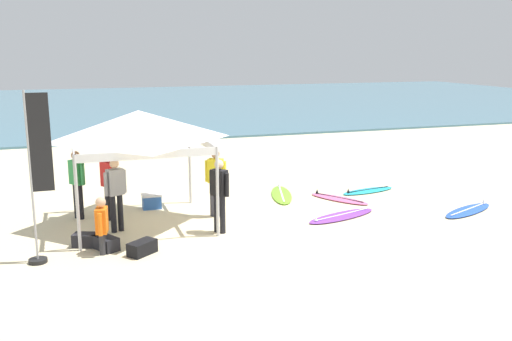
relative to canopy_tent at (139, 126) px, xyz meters
name	(u,v)px	position (x,y,z in m)	size (l,w,h in m)	color
ground_plane	(275,226)	(2.97, -1.20, -2.39)	(80.00, 80.00, 0.00)	beige
sea	(131,104)	(2.97, 30.16, -2.34)	(80.00, 36.00, 0.10)	teal
canopy_tent	(139,126)	(0.00, 0.00, 0.00)	(3.11, 3.11, 2.75)	#B7B7BC
surfboard_blue	(468,210)	(8.17, -1.66, -2.35)	(2.07, 1.31, 0.19)	blue
surfboard_purple	(341,216)	(4.81, -1.07, -2.35)	(2.20, 1.20, 0.19)	purple
surfboard_pink	(339,199)	(5.50, 0.46, -2.35)	(1.37, 1.82, 0.19)	pink
surfboard_lime	(281,195)	(4.13, 1.38, -2.35)	(1.12, 2.15, 0.19)	#7AD12D
surfboard_cyan	(368,191)	(6.73, 1.01, -2.35)	(1.87, 0.82, 0.19)	#23B2CC
person_green	(77,180)	(-1.45, 0.91, -1.40)	(0.38, 0.47, 1.71)	black
person_red	(109,182)	(-0.72, 0.43, -1.40)	(0.39, 0.45, 1.71)	#2D2D33
person_grey	(116,190)	(-0.64, -0.45, -1.40)	(0.51, 0.35, 1.71)	black
person_black	(219,191)	(1.60, -1.26, -1.40)	(0.39, 0.46, 1.71)	black
person_yellow	(216,178)	(1.84, 0.01, -1.40)	(0.48, 0.38, 1.71)	#383842
person_orange	(102,223)	(-1.04, -1.81, -1.73)	(0.29, 0.54, 1.20)	#2D2D33
banner_flag	(38,185)	(-2.20, -1.95, -0.81)	(0.60, 0.36, 3.40)	#99999E
gear_bag_near_tent	(106,243)	(-0.98, -1.60, -2.25)	(0.60, 0.32, 0.28)	#232328
gear_bag_by_pole	(88,240)	(-1.34, -1.27, -2.25)	(0.60, 0.32, 0.28)	#232328
gear_bag_on_sand	(142,248)	(-0.28, -2.13, -2.25)	(0.60, 0.32, 0.28)	black
cooler_box	(152,201)	(0.39, 1.24, -2.19)	(0.50, 0.36, 0.39)	#2D60B7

